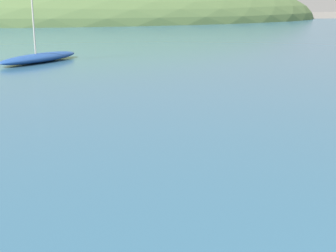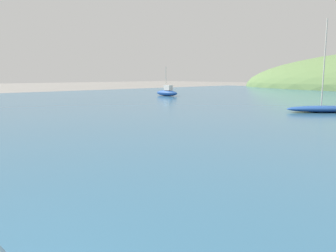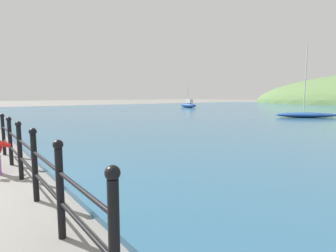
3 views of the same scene
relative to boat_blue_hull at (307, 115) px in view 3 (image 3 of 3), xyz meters
name	(u,v)px [view 3 (image 3 of 3)]	position (x,y,z in m)	size (l,w,h in m)	color
iron_railing	(26,155)	(3.85, -19.49, 0.32)	(7.24, 0.12, 1.21)	black
boat_blue_hull	(307,115)	(0.00, 0.00, 0.00)	(3.99, 4.13, 5.38)	#1E4793
boat_twin_mast	(188,105)	(-17.95, 4.30, 0.16)	(3.12, 1.13, 3.07)	#1E4793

